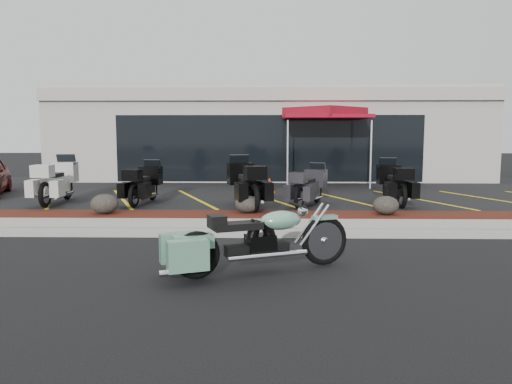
{
  "coord_description": "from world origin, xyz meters",
  "views": [
    {
      "loc": [
        -0.1,
        -9.04,
        2.08
      ],
      "look_at": [
        -0.32,
        1.2,
        0.88
      ],
      "focal_mm": 35.0,
      "sensor_mm": 36.0,
      "label": 1
    }
  ],
  "objects_px": {
    "hero_cruiser": "(324,233)",
    "traffic_cone": "(269,185)",
    "touring_white": "(67,177)",
    "popup_canopy": "(325,115)"
  },
  "relations": [
    {
      "from": "touring_white",
      "to": "traffic_cone",
      "type": "xyz_separation_m",
      "value": [
        5.96,
        1.95,
        -0.43
      ]
    },
    {
      "from": "hero_cruiser",
      "to": "traffic_cone",
      "type": "bearing_deg",
      "value": 73.2
    },
    {
      "from": "traffic_cone",
      "to": "touring_white",
      "type": "bearing_deg",
      "value": -161.88
    },
    {
      "from": "hero_cruiser",
      "to": "traffic_cone",
      "type": "relative_size",
      "value": 6.07
    },
    {
      "from": "traffic_cone",
      "to": "popup_canopy",
      "type": "bearing_deg",
      "value": 51.27
    },
    {
      "from": "hero_cruiser",
      "to": "popup_canopy",
      "type": "distance_m",
      "value": 11.56
    },
    {
      "from": "touring_white",
      "to": "traffic_cone",
      "type": "distance_m",
      "value": 6.28
    },
    {
      "from": "hero_cruiser",
      "to": "touring_white",
      "type": "xyz_separation_m",
      "value": [
        -6.77,
        6.69,
        0.3
      ]
    },
    {
      "from": "touring_white",
      "to": "traffic_cone",
      "type": "bearing_deg",
      "value": -74.69
    },
    {
      "from": "popup_canopy",
      "to": "hero_cruiser",
      "type": "bearing_deg",
      "value": -80.27
    }
  ]
}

